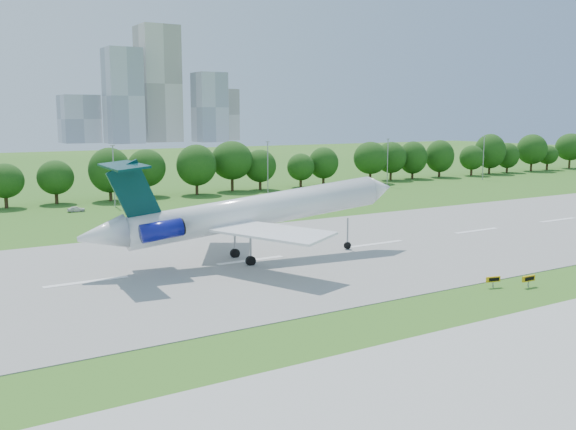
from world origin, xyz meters
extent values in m
plane|color=#265917|center=(0.00, 0.00, 0.00)|extent=(600.00, 600.00, 0.00)
cube|color=gray|center=(0.00, 25.00, 0.04)|extent=(400.00, 45.00, 0.08)
cylinder|color=#382314|center=(-20.00, 92.00, 1.80)|extent=(0.70, 0.70, 3.60)
sphere|color=#0F390E|center=(-20.00, 92.00, 6.20)|extent=(8.40, 8.40, 8.40)
cylinder|color=#382314|center=(20.00, 92.00, 1.80)|extent=(0.70, 0.70, 3.60)
sphere|color=#0F390E|center=(20.00, 92.00, 6.20)|extent=(8.40, 8.40, 8.40)
cylinder|color=#382314|center=(60.00, 92.00, 1.80)|extent=(0.70, 0.70, 3.60)
sphere|color=#0F390E|center=(60.00, 92.00, 6.20)|extent=(8.40, 8.40, 8.40)
cylinder|color=#382314|center=(100.00, 92.00, 1.80)|extent=(0.70, 0.70, 3.60)
sphere|color=#0F390E|center=(100.00, 92.00, 6.20)|extent=(8.40, 8.40, 8.40)
cylinder|color=#382314|center=(140.00, 92.00, 1.80)|extent=(0.70, 0.70, 3.60)
sphere|color=#0F390E|center=(140.00, 92.00, 6.20)|extent=(8.40, 8.40, 8.40)
cylinder|color=gray|center=(-20.00, 82.00, 6.00)|extent=(0.24, 0.24, 12.00)
cube|color=gray|center=(-20.00, 82.00, 12.10)|extent=(0.90, 0.25, 0.18)
cylinder|color=gray|center=(15.00, 82.00, 6.00)|extent=(0.24, 0.24, 12.00)
cube|color=gray|center=(15.00, 82.00, 12.10)|extent=(0.90, 0.25, 0.18)
cylinder|color=gray|center=(50.00, 82.00, 6.00)|extent=(0.24, 0.24, 12.00)
cube|color=gray|center=(50.00, 82.00, 12.10)|extent=(0.90, 0.25, 0.18)
cylinder|color=gray|center=(85.00, 82.00, 6.00)|extent=(0.24, 0.24, 12.00)
cube|color=gray|center=(85.00, 82.00, 12.10)|extent=(0.90, 0.25, 0.18)
cube|color=#B2B2B7|center=(75.00, 380.00, 31.00)|extent=(22.00, 22.00, 62.00)
cube|color=beige|center=(105.00, 395.00, 40.00)|extent=(26.00, 26.00, 80.00)
cube|color=#B2B2B7|center=(135.00, 375.00, 24.00)|extent=(20.00, 20.00, 48.00)
cube|color=beige|center=(158.00, 400.00, 19.00)|extent=(18.00, 18.00, 38.00)
cube|color=#B2B2B7|center=(52.00, 405.00, 16.00)|extent=(24.00, 24.00, 32.00)
cylinder|color=white|center=(-18.83, 25.00, 6.23)|extent=(33.21, 6.02, 7.02)
cone|color=white|center=(-0.71, 23.79, 8.01)|extent=(4.10, 4.08, 4.15)
cone|color=white|center=(-37.82, 26.27, 4.81)|extent=(5.84, 4.19, 4.32)
cube|color=white|center=(-21.30, 17.49, 4.95)|extent=(10.24, 15.24, 0.81)
cube|color=white|center=(-20.28, 32.77, 4.95)|extent=(11.65, 15.10, 0.81)
cube|color=#042E30|center=(-34.11, 26.02, 9.27)|extent=(6.06, 0.95, 7.50)
cube|color=#042E30|center=(-35.20, 26.09, 12.34)|extent=(4.19, 10.60, 0.58)
cylinder|color=navy|center=(-32.11, 23.04, 5.28)|extent=(4.90, 2.39, 2.52)
cylinder|color=navy|center=(-31.74, 28.71, 5.28)|extent=(4.90, 2.39, 2.52)
cylinder|color=gray|center=(-5.73, 24.13, 2.46)|extent=(0.22, 0.22, 3.72)
cylinder|color=black|center=(-5.73, 24.13, 0.60)|extent=(1.00, 0.39, 0.98)
cylinder|color=gray|center=(-21.17, 22.74, 2.46)|extent=(0.26, 0.26, 3.72)
cylinder|color=black|center=(-21.17, 22.74, 0.60)|extent=(1.23, 0.57, 1.20)
cylinder|color=gray|center=(-20.85, 27.55, 2.46)|extent=(0.26, 0.26, 3.72)
cylinder|color=black|center=(-20.85, 27.55, 0.60)|extent=(1.23, 0.57, 1.20)
cube|color=gray|center=(-4.24, 0.75, 0.36)|extent=(0.13, 0.13, 0.73)
cube|color=#DE9E0B|center=(-4.24, 0.75, 0.89)|extent=(1.67, 0.57, 0.57)
cube|color=black|center=(-4.27, 0.64, 0.89)|extent=(1.22, 0.31, 0.36)
cube|color=gray|center=(-0.99, -1.10, 0.39)|extent=(0.12, 0.12, 0.78)
cube|color=#DE9E0B|center=(-0.99, -1.10, 0.94)|extent=(1.78, 0.28, 0.61)
cube|color=black|center=(-1.00, -1.22, 0.94)|extent=(1.33, 0.09, 0.39)
imported|color=silver|center=(-17.80, 75.28, 0.65)|extent=(4.08, 1.73, 1.31)
imported|color=silver|center=(-28.37, 78.54, 0.54)|extent=(3.29, 1.57, 1.08)
camera|label=1|loc=(-56.52, -43.57, 17.71)|focal=40.00mm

